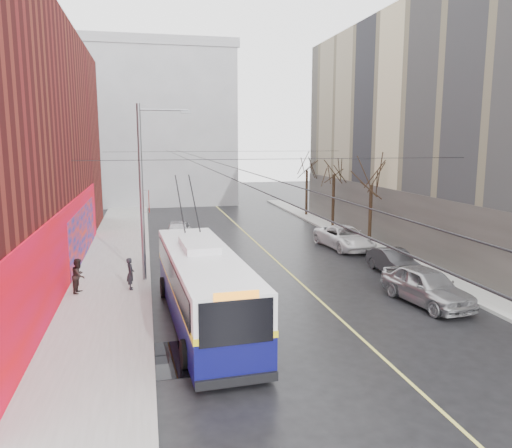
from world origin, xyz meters
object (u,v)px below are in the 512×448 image
Objects in this scene: pedestrian_b at (79,276)px; tree_far at (307,162)px; trolleybus at (203,286)px; parked_car_c at (344,237)px; parked_car_b at (394,262)px; pedestrian_a at (130,274)px; tree_near at (372,174)px; tree_mid at (334,165)px; parked_car_a at (427,286)px; following_car at (178,231)px; streetlight_pole at (145,188)px.

tree_far is at bearing -27.90° from pedestrian_b.
trolleybus reaches higher than pedestrian_b.
parked_car_c is 17.72m from pedestrian_b.
parked_car_b is (-2.00, -21.31, -4.47)m from tree_far.
tree_far is 1.23× the size of parked_car_c.
pedestrian_a is at bearing -179.35° from parked_car_b.
trolleybus is 2.21× the size of parked_car_c.
tree_near reaches higher than pedestrian_a.
pedestrian_a reaches higher than parked_car_c.
tree_mid is 1.38× the size of parked_car_a.
following_car is (-9.91, 16.40, -0.07)m from parked_car_a.
tree_near is at bearing 68.01° from parked_car_a.
tree_far is 27.21m from pedestrian_a.
pedestrian_b is at bearing -151.97° from streetlight_pole.
parked_car_b is (10.99, 5.18, -0.87)m from trolleybus.
tree_mid is at bearing 20.89° from following_car.
pedestrian_b is (-16.29, -0.37, 0.30)m from parked_car_b.
trolleybus reaches higher than parked_car_c.
parked_car_c is (-2.08, -0.54, -4.23)m from tree_near.
streetlight_pole is at bearing -49.72° from pedestrian_b.
streetlight_pole reaches higher than pedestrian_b.
trolleybus is 7.19× the size of pedestrian_b.
tree_near reaches higher than pedestrian_b.
streetlight_pole is 19.96m from tree_mid.
pedestrian_a is (-15.94, -21.64, -4.22)m from tree_far.
streetlight_pole is 1.86× the size of parked_car_a.
tree_near is at bearing -90.00° from tree_mid.
tree_far is (0.00, 7.00, -0.11)m from tree_mid.
tree_far is 28.67m from pedestrian_b.
following_car is 2.69× the size of pedestrian_b.
tree_far is 16.85m from following_car.
parked_car_c is at bearing 77.24° from parked_car_a.
parked_car_b is (13.14, -1.31, -4.18)m from streetlight_pole.
tree_near is at bearing 8.08° from parked_car_c.
parked_car_b is 13.95m from pedestrian_a.
pedestrian_b reaches higher than parked_car_a.
streetlight_pole is 25.09m from tree_far.
parked_car_a is (9.97, 0.22, -0.72)m from trolleybus.
streetlight_pole is 5.48× the size of pedestrian_b.
tree_far is at bearing 60.87° from trolleybus.
parked_car_b is 2.64× the size of pedestrian_a.
following_car is at bearing 77.68° from streetlight_pole.
tree_near reaches higher than following_car.
tree_near is 3.90× the size of pedestrian_b.
trolleybus is (-12.99, -19.49, -3.71)m from tree_mid.
parked_car_b is at bearing -95.78° from parked_car_c.
parked_car_a is 1.19× the size of parked_car_b.
parked_car_c is (13.06, 5.46, -4.11)m from streetlight_pole.
streetlight_pole is at bearing -158.38° from tree_near.
following_car reaches higher than parked_car_c.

